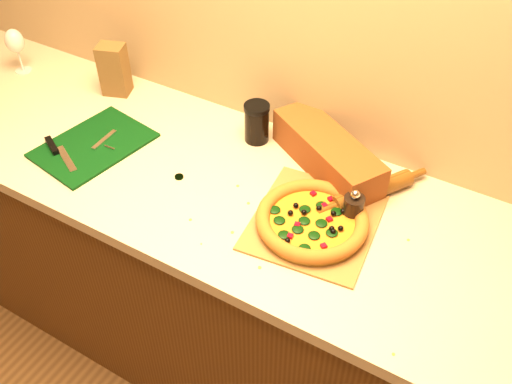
{
  "coord_description": "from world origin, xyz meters",
  "views": [
    {
      "loc": [
        0.61,
        0.39,
        2.01
      ],
      "look_at": [
        0.04,
        1.38,
        0.96
      ],
      "focal_mm": 40.0,
      "sensor_mm": 36.0,
      "label": 1
    }
  ],
  "objects_px": {
    "pizza_peel": "(316,218)",
    "dark_jar": "(257,123)",
    "rolling_pin": "(373,191)",
    "cutting_board": "(92,145)",
    "pizza": "(312,220)",
    "pepper_grinder": "(353,208)",
    "wine_glass": "(15,42)"
  },
  "relations": [
    {
      "from": "rolling_pin",
      "to": "wine_glass",
      "type": "distance_m",
      "value": 1.39
    },
    {
      "from": "pizza_peel",
      "to": "rolling_pin",
      "type": "distance_m",
      "value": 0.19
    },
    {
      "from": "pizza",
      "to": "rolling_pin",
      "type": "xyz_separation_m",
      "value": [
        0.1,
        0.19,
        -0.0
      ]
    },
    {
      "from": "wine_glass",
      "to": "dark_jar",
      "type": "bearing_deg",
      "value": 4.62
    },
    {
      "from": "rolling_pin",
      "to": "dark_jar",
      "type": "bearing_deg",
      "value": 170.67
    },
    {
      "from": "dark_jar",
      "to": "wine_glass",
      "type": "bearing_deg",
      "value": -175.38
    },
    {
      "from": "wine_glass",
      "to": "rolling_pin",
      "type": "bearing_deg",
      "value": 0.37
    },
    {
      "from": "cutting_board",
      "to": "rolling_pin",
      "type": "relative_size",
      "value": 1.17
    },
    {
      "from": "pizza_peel",
      "to": "wine_glass",
      "type": "xyz_separation_m",
      "value": [
        -1.28,
        0.15,
        0.11
      ]
    },
    {
      "from": "wine_glass",
      "to": "cutting_board",
      "type": "bearing_deg",
      "value": -21.9
    },
    {
      "from": "rolling_pin",
      "to": "wine_glass",
      "type": "xyz_separation_m",
      "value": [
        -1.38,
        -0.01,
        0.09
      ]
    },
    {
      "from": "pepper_grinder",
      "to": "dark_jar",
      "type": "bearing_deg",
      "value": 156.16
    },
    {
      "from": "pizza_peel",
      "to": "rolling_pin",
      "type": "height_order",
      "value": "rolling_pin"
    },
    {
      "from": "cutting_board",
      "to": "rolling_pin",
      "type": "height_order",
      "value": "rolling_pin"
    },
    {
      "from": "pepper_grinder",
      "to": "dark_jar",
      "type": "distance_m",
      "value": 0.44
    },
    {
      "from": "pizza",
      "to": "dark_jar",
      "type": "xyz_separation_m",
      "value": [
        -0.32,
        0.26,
        0.04
      ]
    },
    {
      "from": "pizza_peel",
      "to": "cutting_board",
      "type": "xyz_separation_m",
      "value": [
        -0.75,
        -0.07,
        0.0
      ]
    },
    {
      "from": "rolling_pin",
      "to": "dark_jar",
      "type": "height_order",
      "value": "dark_jar"
    },
    {
      "from": "rolling_pin",
      "to": "cutting_board",
      "type": "bearing_deg",
      "value": -165.14
    },
    {
      "from": "pizza",
      "to": "dark_jar",
      "type": "relative_size",
      "value": 2.33
    },
    {
      "from": "pizza_peel",
      "to": "dark_jar",
      "type": "xyz_separation_m",
      "value": [
        -0.32,
        0.23,
        0.06
      ]
    },
    {
      "from": "pizza",
      "to": "wine_glass",
      "type": "relative_size",
      "value": 1.82
    },
    {
      "from": "pizza",
      "to": "pepper_grinder",
      "type": "height_order",
      "value": "pepper_grinder"
    },
    {
      "from": "rolling_pin",
      "to": "dark_jar",
      "type": "relative_size",
      "value": 2.5
    },
    {
      "from": "cutting_board",
      "to": "pepper_grinder",
      "type": "xyz_separation_m",
      "value": [
        0.83,
        0.11,
        0.04
      ]
    },
    {
      "from": "pizza_peel",
      "to": "rolling_pin",
      "type": "relative_size",
      "value": 1.55
    },
    {
      "from": "pepper_grinder",
      "to": "dark_jar",
      "type": "relative_size",
      "value": 0.82
    },
    {
      "from": "pizza_peel",
      "to": "pepper_grinder",
      "type": "bearing_deg",
      "value": 23.6
    },
    {
      "from": "pizza",
      "to": "dark_jar",
      "type": "height_order",
      "value": "dark_jar"
    },
    {
      "from": "pizza",
      "to": "rolling_pin",
      "type": "distance_m",
      "value": 0.21
    },
    {
      "from": "pepper_grinder",
      "to": "dark_jar",
      "type": "xyz_separation_m",
      "value": [
        -0.4,
        0.18,
        0.02
      ]
    },
    {
      "from": "pepper_grinder",
      "to": "rolling_pin",
      "type": "relative_size",
      "value": 0.33
    }
  ]
}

